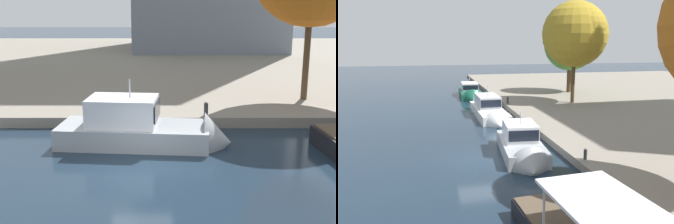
# 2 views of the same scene
# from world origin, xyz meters

# --- Properties ---
(ground_plane) EXTENTS (220.00, 220.00, 0.00)m
(ground_plane) POSITION_xyz_m (0.00, 0.00, 0.00)
(ground_plane) COLOR #192838
(dock_promenade) EXTENTS (120.00, 55.00, 0.56)m
(dock_promenade) POSITION_xyz_m (0.00, 33.54, 0.28)
(dock_promenade) COLOR gray
(dock_promenade) RESTS_ON ground_plane
(motor_yacht_2) EXTENTS (8.01, 3.40, 4.14)m
(motor_yacht_2) POSITION_xyz_m (0.13, 3.26, 0.52)
(motor_yacht_2) COLOR #9EA3A8
(motor_yacht_2) RESTS_ON ground_plane
(mooring_bollard_1) EXTENTS (0.24, 0.24, 0.72)m
(mooring_bollard_1) POSITION_xyz_m (3.05, 6.57, 0.95)
(mooring_bollard_1) COLOR #2D2D33
(mooring_bollard_1) RESTS_ON dock_promenade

